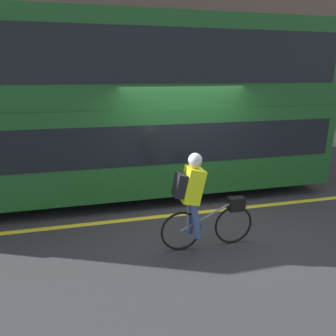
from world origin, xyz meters
The scene contains 8 objects.
ground_plane centered at (0.00, 0.00, 0.00)m, with size 80.00×80.00×0.00m, color #2D2D30.
road_center_line centered at (0.00, -0.08, 0.00)m, with size 50.00×0.14×0.01m, color yellow.
sidewalk_curb centered at (0.00, 5.57, 0.08)m, with size 60.00×2.00×0.15m.
building_facade centered at (0.00, 6.73, 4.42)m, with size 60.00×0.30×8.84m.
bus centered at (-1.02, 1.49, 2.12)m, with size 9.12×2.56×3.85m.
cyclist_on_bike centered at (-0.26, -1.40, 0.86)m, with size 1.56×0.32×1.59m.
trash_bin centered at (0.92, 5.47, 0.68)m, with size 0.54×0.54×1.05m.
street_sign_post centered at (6.35, 5.47, 1.61)m, with size 0.36×0.09×2.61m.
Camera 1 is at (-1.91, -5.91, 2.72)m, focal length 35.00 mm.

